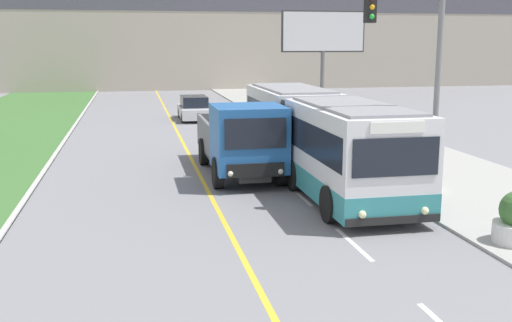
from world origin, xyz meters
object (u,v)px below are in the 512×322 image
Objects in this scene: traffic_light_mast at (418,67)px; planter_round_second at (420,173)px; dump_truck at (243,142)px; car_distant at (194,108)px; city_bus at (317,136)px; billboard_large at (323,36)px.

planter_round_second is (1.16, 1.81, -3.41)m from traffic_light_mast.
dump_truck is 1.08× the size of traffic_light_mast.
dump_truck is 1.61× the size of car_distant.
city_bus is at bearing -81.71° from car_distant.
billboard_large is (4.97, 14.95, 3.56)m from city_bus.
city_bus is 16.16m from billboard_large.
planter_round_second is at bearing -44.11° from city_bus.
traffic_light_mast is (1.47, -4.36, 2.55)m from city_bus.
planter_round_second is at bearing 57.42° from traffic_light_mast.
planter_round_second is (2.62, -2.54, -0.86)m from city_bus.
car_distant is at bearing 89.97° from dump_truck.
car_distant is 8.99m from billboard_large.
billboard_large is 5.04× the size of planter_round_second.
dump_truck reaches higher than planter_round_second.
city_bus is 2.02× the size of traffic_light_mast.
planter_round_second is (-2.35, -17.50, -4.42)m from billboard_large.
traffic_light_mast is 19.65m from billboard_large.
traffic_light_mast is at bearing -79.57° from car_distant.
city_bus is 1.86× the size of dump_truck.
car_distant is 0.66× the size of billboard_large.
billboard_large reaches higher than planter_round_second.
city_bus is at bearing -108.39° from billboard_large.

